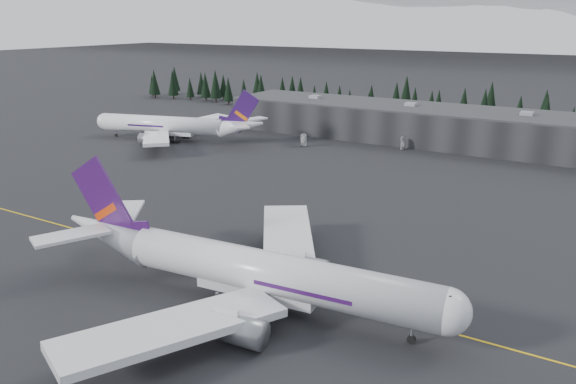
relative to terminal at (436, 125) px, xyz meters
The scene contains 8 objects.
ground 125.16m from the terminal, 90.00° to the right, with size 1400.00×1400.00×0.00m, color black.
taxiline 127.16m from the terminal, 90.00° to the right, with size 400.00×0.40×0.02m, color gold.
terminal is the anchor object (origin of this frame).
treeline 37.02m from the terminal, 90.00° to the left, with size 360.00×20.00×15.00m, color black.
jet_main 135.17m from the terminal, 86.04° to the right, with size 71.64×65.92×21.06m.
jet_parked 95.15m from the terminal, 151.09° to the right, with size 65.62×59.66×19.70m.
gse_vehicle_a 49.13m from the terminal, 140.75° to the right, with size 2.15×4.65×1.29m, color silver.
gse_vehicle_b 19.47m from the terminal, 108.61° to the right, with size 1.88×4.68×1.59m, color #B9B8BB.
Camera 1 is at (57.14, -75.53, 43.72)m, focal length 35.00 mm.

